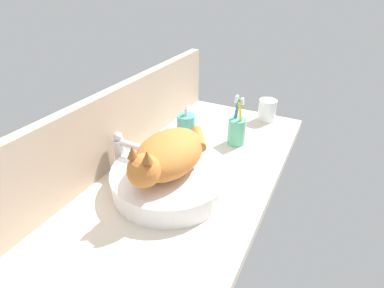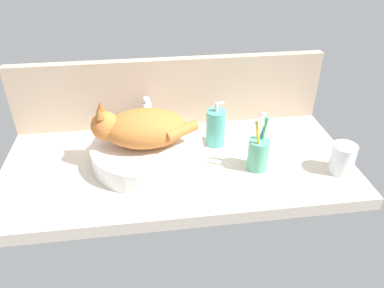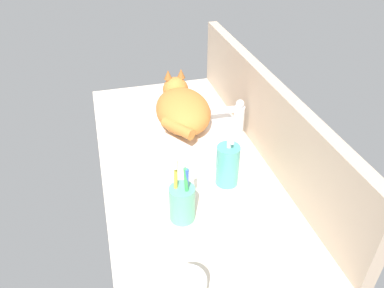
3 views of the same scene
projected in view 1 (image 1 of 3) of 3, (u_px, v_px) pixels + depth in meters
ground_plane at (189, 176)px, 98.52cm from camera, size 110.11×53.32×4.00cm
backsplash_panel at (123, 121)px, 100.77cm from camera, size 110.11×3.60×24.99cm
sink_basin at (171, 178)px, 88.95cm from camera, size 34.95×34.95×6.50cm
cat at (167, 155)px, 83.29cm from camera, size 32.27×17.69×14.00cm
faucet at (123, 151)px, 94.37cm from camera, size 3.60×11.84×13.60cm
soap_dispenser at (186, 131)px, 107.99cm from camera, size 6.53×6.53×15.77cm
toothbrush_cup at (237, 130)px, 110.22cm from camera, size 6.57×6.57×18.71cm
water_glass at (267, 111)px, 128.02cm from camera, size 7.51×7.51×9.22cm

